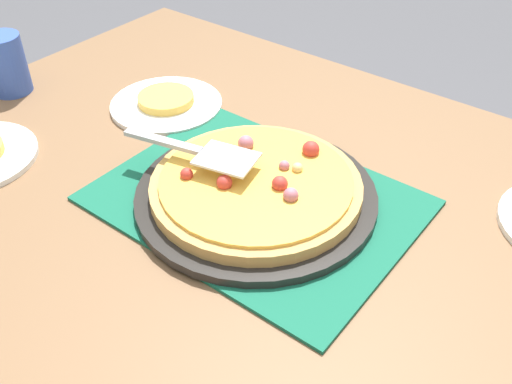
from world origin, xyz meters
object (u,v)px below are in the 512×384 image
(pizza_pan, at_px, (256,195))
(plate_near_left, at_px, (166,105))
(pizza_server, at_px, (199,151))
(served_slice_left, at_px, (166,99))
(cup_near, at_px, (6,64))
(pizza, at_px, (256,185))

(pizza_pan, bearing_deg, plate_near_left, -21.38)
(pizza_server, bearing_deg, served_slice_left, -33.13)
(pizza_pan, bearing_deg, cup_near, 1.95)
(pizza_pan, distance_m, pizza_server, 0.11)
(plate_near_left, distance_m, served_slice_left, 0.01)
(cup_near, bearing_deg, pizza, -177.95)
(served_slice_left, bearing_deg, pizza_pan, 158.62)
(pizza, distance_m, served_slice_left, 0.35)
(pizza, bearing_deg, served_slice_left, -21.22)
(cup_near, bearing_deg, served_slice_left, -153.69)
(pizza, height_order, served_slice_left, pizza)
(cup_near, height_order, pizza_server, cup_near)
(pizza, height_order, cup_near, cup_near)
(plate_near_left, relative_size, pizza_server, 0.94)
(served_slice_left, xyz_separation_m, cup_near, (0.30, 0.15, 0.04))
(pizza, bearing_deg, pizza_pan, 90.43)
(served_slice_left, bearing_deg, cup_near, 26.31)
(pizza_pan, relative_size, cup_near, 3.17)
(served_slice_left, height_order, pizza_server, pizza_server)
(pizza_pan, bearing_deg, pizza_server, 12.92)
(pizza_pan, distance_m, pizza, 0.02)
(served_slice_left, height_order, cup_near, cup_near)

